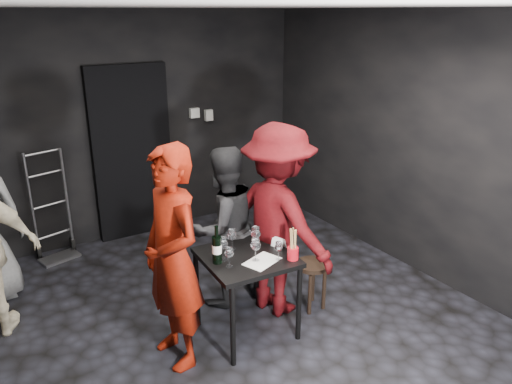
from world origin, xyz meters
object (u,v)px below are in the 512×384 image
man_maroon (278,204)px  wine_bottle (217,249)px  hand_truck (56,238)px  server_red (171,238)px  tasting_table (247,266)px  breadstick_cup (293,245)px  woman_black (224,225)px  stool (312,273)px

man_maroon → wine_bottle: 0.75m
hand_truck → wine_bottle: bearing=-85.3°
server_red → tasting_table: bearing=84.4°
hand_truck → breadstick_cup: 3.07m
woman_black → stool: bearing=132.7°
server_red → breadstick_cup: (0.94, -0.27, -0.19)m
man_maroon → breadstick_cup: bearing=146.6°
tasting_table → wine_bottle: size_ratio=2.33×
wine_bottle → hand_truck: bearing=109.5°
breadstick_cup → stool: bearing=31.7°
hand_truck → tasting_table: size_ratio=1.67×
hand_truck → man_maroon: man_maroon is taller
woman_black → wine_bottle: woman_black is taller
hand_truck → breadstick_cup: (1.40, -2.65, 0.66)m
man_maroon → breadstick_cup: 0.50m
breadstick_cup → server_red: bearing=163.9°
hand_truck → wine_bottle: hand_truck is taller
server_red → man_maroon: 1.11m
wine_bottle → breadstick_cup: bearing=-26.4°
server_red → man_maroon: (1.10, 0.17, -0.01)m
woman_black → tasting_table: bearing=75.3°
server_red → woman_black: (0.74, 0.55, -0.27)m
server_red → woman_black: bearing=122.0°
woman_black → wine_bottle: (-0.36, -0.55, 0.08)m
hand_truck → woman_black: bearing=-71.6°
woman_black → hand_truck: bearing=-62.5°
tasting_table → server_red: (-0.65, 0.01, 0.42)m
stool → breadstick_cup: size_ratio=1.61×
tasting_table → breadstick_cup: bearing=-42.4°
woman_black → man_maroon: size_ratio=0.75×
stool → hand_truck: bearing=127.4°
tasting_table → stool: 0.77m
hand_truck → woman_black: size_ratio=0.79×
stool → woman_black: (-0.63, 0.56, 0.43)m
woman_black → server_red: bearing=31.0°
stool → woman_black: 0.94m
tasting_table → woman_black: (0.09, 0.56, 0.14)m
hand_truck → server_red: bearing=-94.0°
tasting_table → breadstick_cup: breadstick_cup is taller
stool → man_maroon: size_ratio=0.22×
tasting_table → woman_black: size_ratio=0.47×
tasting_table → server_red: bearing=179.1°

